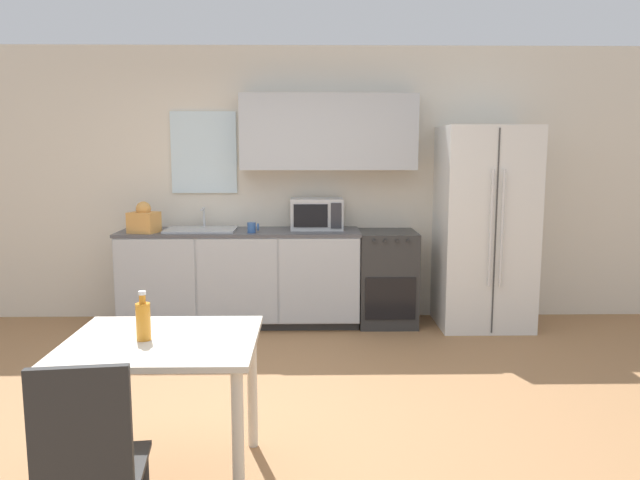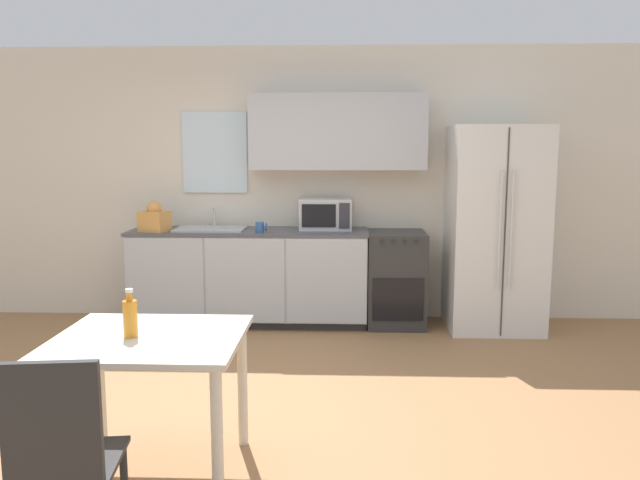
{
  "view_description": "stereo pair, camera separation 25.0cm",
  "coord_description": "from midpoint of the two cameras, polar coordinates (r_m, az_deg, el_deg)",
  "views": [
    {
      "loc": [
        0.35,
        -3.89,
        1.71
      ],
      "look_at": [
        0.43,
        0.59,
        1.05
      ],
      "focal_mm": 35.0,
      "sensor_mm": 36.0,
      "label": 1
    },
    {
      "loc": [
        0.6,
        -3.88,
        1.71
      ],
      "look_at": [
        0.43,
        0.59,
        1.05
      ],
      "focal_mm": 35.0,
      "sensor_mm": 36.0,
      "label": 2
    }
  ],
  "objects": [
    {
      "name": "kitchen_sink",
      "position": [
        6.12,
        -11.97,
        0.98
      ],
      "size": [
        0.67,
        0.45,
        0.21
      ],
      "color": "#B7BABC",
      "rests_on": "kitchen_counter"
    },
    {
      "name": "oven_range",
      "position": [
        6.12,
        4.96,
        -3.48
      ],
      "size": [
        0.55,
        0.6,
        0.91
      ],
      "color": "#2D2D2D",
      "rests_on": "ground_plane"
    },
    {
      "name": "wall_back",
      "position": [
        6.26,
        -4.6,
        5.87
      ],
      "size": [
        12.0,
        0.38,
        2.7
      ],
      "color": "beige",
      "rests_on": "ground_plane"
    },
    {
      "name": "ground_plane",
      "position": [
        4.27,
        -7.54,
        -15.29
      ],
      "size": [
        12.0,
        12.0,
        0.0
      ],
      "primitive_type": "plane",
      "color": "#9E7047"
    },
    {
      "name": "kitchen_counter",
      "position": [
        6.13,
        -8.42,
        -3.39
      ],
      "size": [
        2.3,
        0.61,
        0.93
      ],
      "color": "#333333",
      "rests_on": "ground_plane"
    },
    {
      "name": "dining_chair_near",
      "position": [
        2.72,
        -23.1,
        -17.89
      ],
      "size": [
        0.45,
        0.45,
        0.93
      ],
      "rotation": [
        0.0,
        0.0,
        0.12
      ],
      "color": "#282828",
      "rests_on": "ground_plane"
    },
    {
      "name": "dining_table",
      "position": [
        3.35,
        -16.3,
        -10.61
      ],
      "size": [
        0.95,
        0.84,
        0.76
      ],
      "color": "beige",
      "rests_on": "ground_plane"
    },
    {
      "name": "refrigerator",
      "position": [
        6.13,
        13.66,
        1.11
      ],
      "size": [
        0.86,
        0.77,
        1.92
      ],
      "color": "silver",
      "rests_on": "ground_plane"
    },
    {
      "name": "coffee_mug",
      "position": [
        5.86,
        -7.42,
        1.13
      ],
      "size": [
        0.11,
        0.08,
        0.1
      ],
      "color": "#335999",
      "rests_on": "kitchen_counter"
    },
    {
      "name": "drink_bottle",
      "position": [
        3.29,
        -17.99,
        -6.99
      ],
      "size": [
        0.07,
        0.07,
        0.25
      ],
      "color": "orange",
      "rests_on": "dining_table"
    },
    {
      "name": "grocery_bag_0",
      "position": [
        6.08,
        -16.95,
        1.79
      ],
      "size": [
        0.3,
        0.27,
        0.29
      ],
      "rotation": [
        0.0,
        0.0,
        -0.29
      ],
      "color": "#DB994C",
      "rests_on": "kitchen_counter"
    },
    {
      "name": "microwave",
      "position": [
        6.07,
        -1.48,
        2.41
      ],
      "size": [
        0.5,
        0.37,
        0.3
      ],
      "color": "#B7BABC",
      "rests_on": "kitchen_counter"
    }
  ]
}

